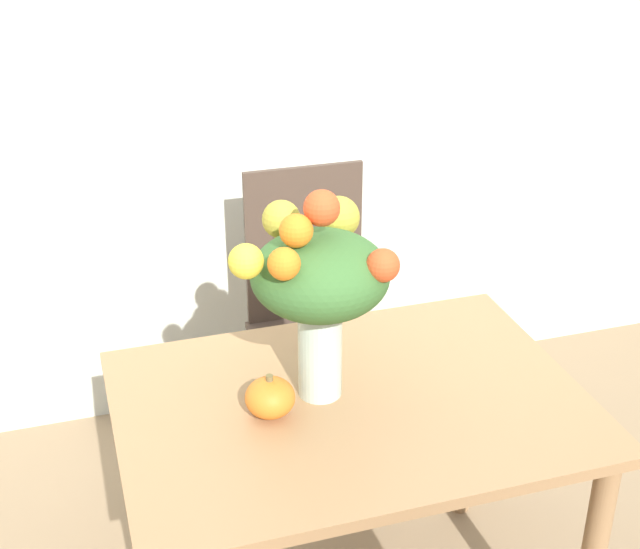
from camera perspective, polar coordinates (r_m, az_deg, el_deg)
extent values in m
cube|color=silver|center=(3.04, -5.68, 14.52)|extent=(8.00, 0.06, 2.70)
cube|color=#9E754C|center=(2.18, 2.01, -8.34)|extent=(1.12, 0.80, 0.03)
cylinder|color=#9E754C|center=(2.59, -11.51, -12.75)|extent=(0.06, 0.06, 0.72)
cylinder|color=#9E754C|center=(2.81, 9.40, -8.97)|extent=(0.06, 0.06, 0.72)
cylinder|color=#B2CCBC|center=(2.12, 0.00, -4.68)|extent=(0.11, 0.11, 0.26)
cylinder|color=silver|center=(2.16, 0.00, -6.26)|extent=(0.09, 0.09, 0.12)
cylinder|color=#38662D|center=(2.10, 0.55, -3.60)|extent=(0.01, 0.01, 0.32)
cylinder|color=#38662D|center=(2.12, 0.01, -3.40)|extent=(0.01, 0.01, 0.32)
cylinder|color=#38662D|center=(2.11, -0.54, -3.59)|extent=(0.01, 0.01, 0.32)
cylinder|color=#38662D|center=(2.08, -0.35, -3.92)|extent=(0.01, 0.01, 0.32)
cylinder|color=#38662D|center=(2.08, 0.33, -3.92)|extent=(0.01, 0.01, 0.32)
ellipsoid|color=#38662D|center=(2.03, 0.00, 0.00)|extent=(0.32, 0.32, 0.19)
sphere|color=#AD9E33|center=(2.14, 1.19, 3.68)|extent=(0.10, 0.10, 0.10)
sphere|color=orange|center=(1.88, -2.32, 0.68)|extent=(0.07, 0.07, 0.07)
sphere|color=orange|center=(1.94, -1.54, 2.82)|extent=(0.08, 0.08, 0.08)
sphere|color=#AD9E33|center=(2.13, -2.49, 3.55)|extent=(0.09, 0.09, 0.09)
sphere|color=#D64C23|center=(1.95, 4.05, 0.59)|extent=(0.08, 0.08, 0.08)
sphere|color=#D64C23|center=(1.96, 0.11, 4.28)|extent=(0.08, 0.08, 0.08)
sphere|color=yellow|center=(1.92, -4.76, 0.85)|extent=(0.08, 0.08, 0.08)
ellipsoid|color=orange|center=(2.09, -3.20, -7.90)|extent=(0.12, 0.12, 0.09)
cylinder|color=brown|center=(2.06, -3.23, -6.74)|extent=(0.02, 0.02, 0.02)
cube|color=#47382D|center=(2.93, 0.09, -4.59)|extent=(0.42, 0.42, 0.02)
cylinder|color=#47382D|center=(2.89, -2.20, -10.76)|extent=(0.04, 0.04, 0.45)
cylinder|color=#47382D|center=(2.98, 4.22, -9.60)|extent=(0.04, 0.04, 0.45)
cylinder|color=#47382D|center=(3.16, -3.79, -7.16)|extent=(0.04, 0.04, 0.45)
cylinder|color=#47382D|center=(3.24, 2.10, -6.21)|extent=(0.04, 0.04, 0.45)
cube|color=#47382D|center=(2.97, -1.03, 1.99)|extent=(0.40, 0.02, 0.54)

